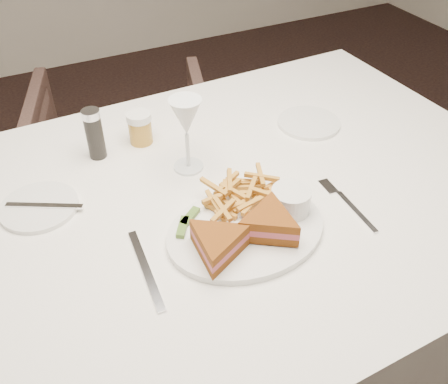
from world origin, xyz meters
TOP-DOWN VIEW (x-y plane):
  - ground at (0.00, 0.00)m, footprint 5.00×5.00m
  - table at (-0.27, 0.05)m, footprint 1.47×1.00m
  - chair_far at (-0.26, 0.86)m, footprint 0.79×0.76m
  - table_setting at (-0.27, 0.01)m, footprint 0.85×0.64m

SIDE VIEW (x-z plane):
  - ground at x=0.00m, z-range 0.00..0.00m
  - chair_far at x=-0.26m, z-range 0.00..0.66m
  - table at x=-0.27m, z-range 0.00..0.75m
  - table_setting at x=-0.27m, z-range 0.70..0.88m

